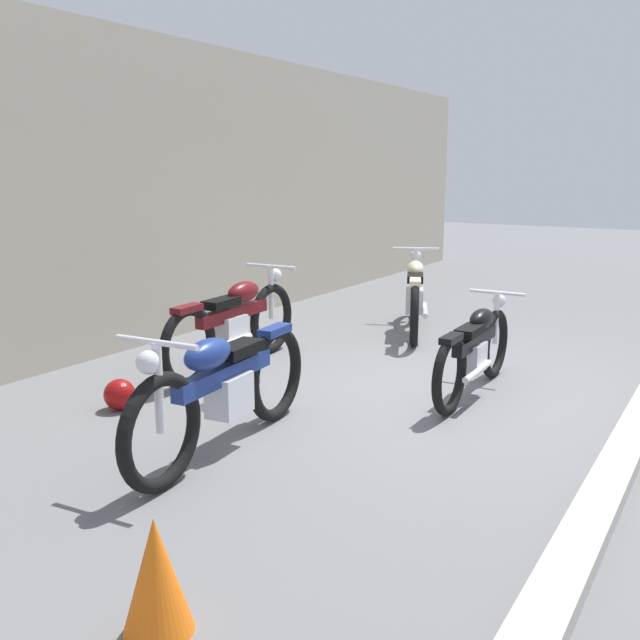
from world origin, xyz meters
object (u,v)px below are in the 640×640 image
object	(u,v)px
motorcycle_blue	(223,388)
motorcycle_maroon	(235,323)
motorcycle_black	(475,349)
motorcycle_cream	(415,294)
traffic_cone	(156,576)
helmet	(120,395)

from	to	relation	value
motorcycle_blue	motorcycle_maroon	world-z (taller)	same
motorcycle_maroon	motorcycle_black	size ratio (longest dim) A/B	1.15
motorcycle_cream	traffic_cone	bearing A→B (deg)	169.65
helmet	motorcycle_maroon	bearing A→B (deg)	-1.04
motorcycle_blue	motorcycle_maroon	xyz separation A→B (m)	(1.77, 1.31, 0.00)
motorcycle_cream	motorcycle_maroon	distance (m)	2.66
helmet	motorcycle_cream	world-z (taller)	motorcycle_cream
motorcycle_cream	motorcycle_black	distance (m)	2.53
helmet	traffic_cone	world-z (taller)	traffic_cone
helmet	motorcycle_cream	xyz separation A→B (m)	(4.05, -0.91, 0.35)
helmet	motorcycle_blue	world-z (taller)	motorcycle_blue
traffic_cone	motorcycle_cream	xyz separation A→B (m)	(6.02, 1.48, 0.21)
helmet	motorcycle_black	distance (m)	3.17
helmet	motorcycle_cream	size ratio (longest dim) A/B	0.13
motorcycle_maroon	motorcycle_cream	bearing A→B (deg)	-22.57
helmet	traffic_cone	size ratio (longest dim) A/B	0.49
traffic_cone	motorcycle_black	xyz separation A→B (m)	(4.00, -0.03, 0.14)
motorcycle_cream	motorcycle_maroon	world-z (taller)	same
helmet	traffic_cone	bearing A→B (deg)	-129.41
motorcycle_blue	motorcycle_black	size ratio (longest dim) A/B	1.15
motorcycle_black	motorcycle_maroon	bearing A→B (deg)	100.18
traffic_cone	motorcycle_blue	bearing A→B (deg)	31.20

